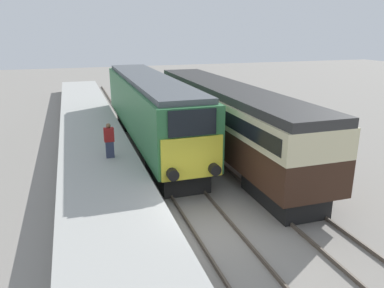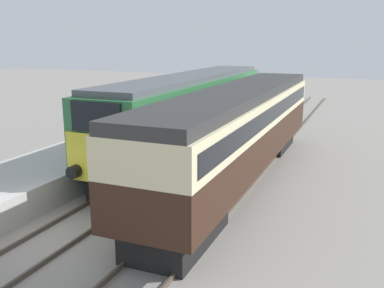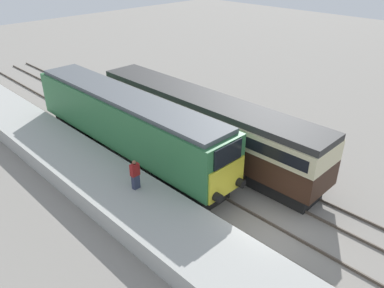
% 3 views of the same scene
% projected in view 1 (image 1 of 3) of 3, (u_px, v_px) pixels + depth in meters
% --- Properties ---
extents(ground_plane, '(120.00, 120.00, 0.00)m').
position_uv_depth(ground_plane, '(214.00, 231.00, 12.74)').
color(ground_plane, gray).
extents(platform_left, '(3.50, 50.00, 1.03)m').
position_uv_depth(platform_left, '(96.00, 155.00, 18.89)').
color(platform_left, '#A8A8A3').
rests_on(platform_left, ground_plane).
extents(rails_near_track, '(1.51, 60.00, 0.14)m').
position_uv_depth(rails_near_track, '(175.00, 177.00, 17.27)').
color(rails_near_track, '#4C4238').
rests_on(rails_near_track, ground_plane).
extents(rails_far_track, '(1.50, 60.00, 0.14)m').
position_uv_depth(rails_far_track, '(242.00, 169.00, 18.27)').
color(rails_far_track, '#4C4238').
rests_on(rails_far_track, ground_plane).
extents(locomotive, '(2.70, 16.37, 4.04)m').
position_uv_depth(locomotive, '(150.00, 107.00, 21.51)').
color(locomotive, black).
rests_on(locomotive, ground_plane).
extents(passenger_carriage, '(2.75, 16.43, 3.84)m').
position_uv_depth(passenger_carriage, '(225.00, 114.00, 19.71)').
color(passenger_carriage, black).
rests_on(passenger_carriage, ground_plane).
extents(person_on_platform, '(0.44, 0.26, 1.59)m').
position_uv_depth(person_on_platform, '(109.00, 141.00, 16.73)').
color(person_on_platform, '#2D334C').
rests_on(person_on_platform, platform_left).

